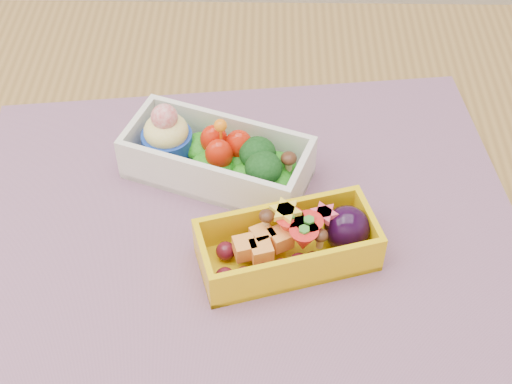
{
  "coord_description": "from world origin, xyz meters",
  "views": [
    {
      "loc": [
        -0.01,
        -0.48,
        1.31
      ],
      "look_at": [
        -0.02,
        0.01,
        0.79
      ],
      "focal_mm": 52.03,
      "sensor_mm": 36.0,
      "label": 1
    }
  ],
  "objects_px": {
    "table": "(275,285)",
    "bento_yellow": "(292,243)",
    "placemat": "(248,222)",
    "bento_white": "(216,157)"
  },
  "relations": [
    {
      "from": "table",
      "to": "bento_yellow",
      "type": "relative_size",
      "value": 6.76
    },
    {
      "from": "placemat",
      "to": "bento_yellow",
      "type": "height_order",
      "value": "bento_yellow"
    },
    {
      "from": "table",
      "to": "bento_yellow",
      "type": "bearing_deg",
      "value": -74.1
    },
    {
      "from": "bento_yellow",
      "to": "table",
      "type": "bearing_deg",
      "value": 89.38
    },
    {
      "from": "placemat",
      "to": "bento_yellow",
      "type": "distance_m",
      "value": 0.07
    },
    {
      "from": "table",
      "to": "bento_white",
      "type": "height_order",
      "value": "bento_white"
    },
    {
      "from": "table",
      "to": "bento_yellow",
      "type": "distance_m",
      "value": 0.13
    },
    {
      "from": "bento_yellow",
      "to": "bento_white",
      "type": "bearing_deg",
      "value": 107.69
    },
    {
      "from": "placemat",
      "to": "bento_white",
      "type": "bearing_deg",
      "value": 118.08
    },
    {
      "from": "placemat",
      "to": "bento_white",
      "type": "height_order",
      "value": "bento_white"
    }
  ]
}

